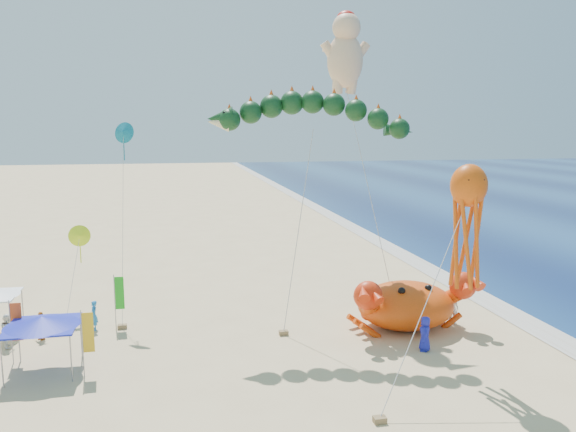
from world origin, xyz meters
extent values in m
plane|color=#D1B784|center=(0.00, 0.00, 0.00)|extent=(320.00, 320.00, 0.00)
plane|color=silver|center=(12.00, 0.00, 0.01)|extent=(320.00, 320.00, 0.00)
ellipsoid|color=#D9440B|center=(4.59, 0.38, 1.34)|extent=(6.12, 5.27, 2.68)
sphere|color=red|center=(1.59, -0.74, 2.53)|extent=(1.59, 1.59, 1.59)
sphere|color=black|center=(3.75, -0.56, 2.53)|extent=(0.41, 0.41, 0.41)
sphere|color=red|center=(7.59, -0.74, 2.53)|extent=(1.59, 1.59, 1.59)
sphere|color=black|center=(5.44, -0.56, 2.53)|extent=(0.41, 0.41, 0.41)
cone|color=black|center=(-5.74, 1.83, 11.98)|extent=(1.53, 1.13, 1.25)
cylinder|color=#B2B2B2|center=(-1.57, 1.23, 5.76)|extent=(1.98, 1.25, 11.22)
cube|color=olive|center=(-2.53, 0.63, 0.12)|extent=(0.50, 0.35, 0.25)
ellipsoid|color=#F7C396|center=(2.75, 6.89, 15.71)|extent=(2.34, 1.93, 3.44)
sphere|color=#F7C396|center=(2.75, 6.68, 17.72)|extent=(1.80, 1.80, 1.80)
ellipsoid|color=red|center=(2.75, 6.78, 18.35)|extent=(1.16, 1.16, 0.82)
cylinder|color=#B2B2B2|center=(3.91, 4.91, 7.24)|extent=(2.37, 4.01, 14.19)
cube|color=olive|center=(5.07, 2.93, 0.12)|extent=(0.50, 0.35, 0.25)
ellipsoid|color=#DA4E0B|center=(4.80, -5.59, 8.85)|extent=(1.70, 1.53, 1.96)
cylinder|color=#B2B2B2|center=(2.06, -7.49, 4.22)|extent=(5.53, 3.85, 8.16)
cube|color=olive|center=(-0.68, -9.39, 0.12)|extent=(0.50, 0.35, 0.25)
cylinder|color=gray|center=(-16.00, -3.14, 1.10)|extent=(0.06, 0.06, 2.20)
cylinder|color=gray|center=(-13.09, -3.14, 1.10)|extent=(0.06, 0.06, 2.20)
cylinder|color=gray|center=(-16.00, -0.24, 1.10)|extent=(0.06, 0.06, 2.20)
cylinder|color=gray|center=(-13.09, -0.24, 1.10)|extent=(0.06, 0.06, 2.20)
cube|color=#131DA8|center=(-14.54, -1.69, 2.24)|extent=(3.14, 3.14, 0.08)
cone|color=#131DA8|center=(-14.54, -1.69, 2.48)|extent=(3.46, 3.46, 0.45)
cylinder|color=gray|center=(-17.14, 2.66, 1.10)|extent=(0.06, 0.06, 2.20)
cylinder|color=gray|center=(-17.14, 5.26, 1.10)|extent=(0.06, 0.06, 2.20)
cylinder|color=gray|center=(-12.65, -2.63, 1.60)|extent=(0.05, 0.05, 3.20)
cube|color=gold|center=(-12.37, -2.63, 2.10)|extent=(0.50, 0.04, 1.90)
cylinder|color=gray|center=(-16.28, -0.42, 1.60)|extent=(0.05, 0.05, 3.20)
cube|color=#D4471A|center=(-16.00, -0.42, 2.10)|extent=(0.50, 0.04, 1.90)
cylinder|color=gray|center=(-11.79, 3.58, 1.60)|extent=(0.05, 0.05, 3.20)
cube|color=#1BA41B|center=(-11.51, 3.58, 2.10)|extent=(0.50, 0.04, 1.90)
imported|color=white|center=(7.62, 0.49, 0.91)|extent=(0.78, 0.77, 1.81)
imported|color=orange|center=(-15.60, 2.67, 0.78)|extent=(0.95, 0.86, 1.56)
imported|color=#2075BF|center=(-12.97, 3.58, 0.85)|extent=(0.56, 0.71, 1.71)
imported|color=#1D22AE|center=(4.20, -3.01, 0.91)|extent=(0.84, 1.03, 1.83)
imported|color=white|center=(-17.07, 1.88, 0.90)|extent=(0.96, 1.06, 1.80)
cone|color=#DFFF1C|center=(-14.01, 6.76, 4.94)|extent=(1.30, 0.51, 1.32)
cylinder|color=#B2B2B2|center=(-13.76, 5.26, 2.49)|extent=(0.54, 3.04, 4.71)
cube|color=olive|center=(-13.51, 3.76, 0.12)|extent=(0.50, 0.35, 0.25)
cone|color=#0C6984|center=(-11.19, 7.11, 11.17)|extent=(1.30, 0.51, 1.32)
cylinder|color=#B2B2B2|center=(-10.94, 5.61, 5.61)|extent=(0.55, 3.04, 10.93)
cube|color=olive|center=(-10.69, 4.11, 0.12)|extent=(0.50, 0.35, 0.25)
camera|label=1|loc=(-8.33, -28.69, 11.41)|focal=35.00mm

